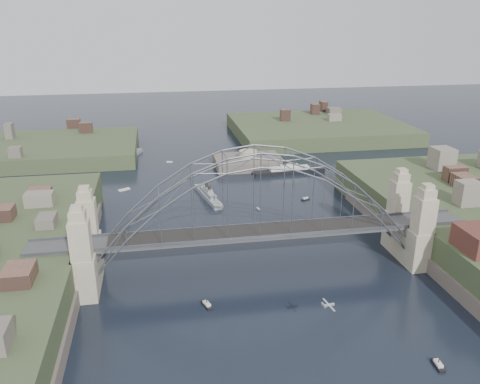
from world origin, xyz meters
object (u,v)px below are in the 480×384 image
(bridge, at_px, (257,212))
(naval_cruiser_far, at_px, (132,155))
(naval_cruiser_near, at_px, (208,195))
(fort_island, at_px, (248,167))
(ocean_liner, at_px, (289,171))

(bridge, distance_m, naval_cruiser_far, 93.59)
(bridge, xyz_separation_m, naval_cruiser_far, (-26.59, 88.98, -11.54))
(bridge, relative_size, naval_cruiser_near, 4.50)
(fort_island, height_order, naval_cruiser_far, fort_island)
(fort_island, distance_m, naval_cruiser_near, 32.71)
(bridge, height_order, ocean_liner, bridge)
(fort_island, distance_m, naval_cruiser_far, 43.02)
(bridge, distance_m, ocean_liner, 65.27)
(fort_island, bearing_deg, bridge, -99.73)
(ocean_liner, bearing_deg, fort_island, 138.29)
(naval_cruiser_near, bearing_deg, naval_cruiser_far, 114.96)
(naval_cruiser_far, height_order, ocean_liner, ocean_liner)
(naval_cruiser_near, height_order, ocean_liner, ocean_liner)
(bridge, height_order, naval_cruiser_far, bridge)
(naval_cruiser_near, xyz_separation_m, naval_cruiser_far, (-21.92, 47.10, -0.08))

